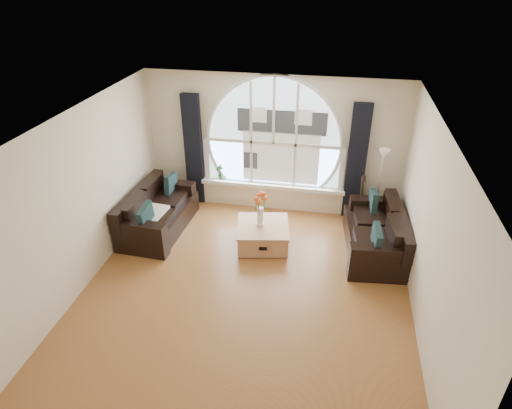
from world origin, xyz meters
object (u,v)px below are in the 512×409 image
sofa_left (158,211)px  vase_flowers (260,206)px  potted_plant (220,172)px  coffee_chest (263,234)px  floor_lamp (378,190)px  guitar (361,198)px  sofa_right (376,232)px

sofa_left → vase_flowers: vase_flowers is taller
sofa_left → potted_plant: potted_plant is taller
coffee_chest → potted_plant: potted_plant is taller
floor_lamp → potted_plant: 3.14m
guitar → potted_plant: 2.85m
coffee_chest → vase_flowers: size_ratio=1.29×
coffee_chest → vase_flowers: 0.57m
sofa_right → coffee_chest: bearing=179.5°
guitar → floor_lamp: bearing=-36.1°
coffee_chest → vase_flowers: bearing=149.2°
vase_flowers → coffee_chest: bearing=-20.7°
sofa_right → vase_flowers: vase_flowers is taller
sofa_left → guitar: 3.83m
sofa_right → floor_lamp: floor_lamp is taller
potted_plant → vase_flowers: bearing=-51.0°
floor_lamp → guitar: size_ratio=1.51×
sofa_right → floor_lamp: (0.04, 0.80, 0.40)m
sofa_left → guitar: guitar is taller
guitar → sofa_left: bearing=-179.9°
sofa_left → potted_plant: bearing=57.1°
coffee_chest → guitar: 2.04m
sofa_left → coffee_chest: 2.02m
vase_flowers → guitar: (1.75, 1.07, -0.26)m
coffee_chest → potted_plant: size_ratio=2.89×
guitar → vase_flowers: bearing=-162.9°
vase_flowers → potted_plant: (-1.08, 1.33, -0.09)m
coffee_chest → sofa_right: bearing=-4.8°
sofa_left → coffee_chest: bearing=-1.0°
coffee_chest → guitar: (1.70, 1.09, 0.31)m
coffee_chest → guitar: size_ratio=0.85×
sofa_right → vase_flowers: size_ratio=2.59×
sofa_left → guitar: size_ratio=1.72×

